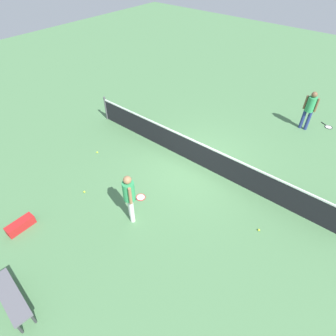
{
  "coord_description": "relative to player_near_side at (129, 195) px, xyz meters",
  "views": [
    {
      "loc": [
        4.3,
        -6.88,
        6.79
      ],
      "look_at": [
        -0.02,
        -1.67,
        0.9
      ],
      "focal_mm": 30.34,
      "sensor_mm": 36.0,
      "label": 1
    }
  ],
  "objects": [
    {
      "name": "tennis_ball_by_net",
      "position": [
        -3.32,
        1.4,
        -0.98
      ],
      "size": [
        0.07,
        0.07,
        0.07
      ],
      "primitive_type": "sphere",
      "color": "#C6E033",
      "rests_on": "ground_plane"
    },
    {
      "name": "player_near_side",
      "position": [
        0.0,
        0.0,
        0.0
      ],
      "size": [
        0.49,
        0.47,
        1.7
      ],
      "color": "white",
      "rests_on": "ground_plane"
    },
    {
      "name": "player_far_side",
      "position": [
        2.17,
        8.23,
        0.0
      ],
      "size": [
        0.52,
        0.36,
        1.7
      ],
      "color": "navy",
      "rests_on": "ground_plane"
    },
    {
      "name": "tennis_ball_near_player",
      "position": [
        -1.98,
        -0.26,
        -0.98
      ],
      "size": [
        0.07,
        0.07,
        0.07
      ],
      "primitive_type": "sphere",
      "color": "#C6E033",
      "rests_on": "ground_plane"
    },
    {
      "name": "courtside_bench",
      "position": [
        -0.23,
        -3.56,
        -0.59
      ],
      "size": [
        1.53,
        0.56,
        0.48
      ],
      "color": "#595960",
      "rests_on": "ground_plane"
    },
    {
      "name": "equipment_bag",
      "position": [
        -2.21,
        -2.3,
        -0.87
      ],
      "size": [
        0.29,
        0.8,
        0.28
      ],
      "color": "#B21E1E",
      "rests_on": "ground_plane"
    },
    {
      "name": "ground_plane",
      "position": [
        0.05,
        3.35,
        -1.01
      ],
      "size": [
        40.0,
        40.0,
        0.0
      ],
      "primitive_type": "plane",
      "color": "#4C7A4C"
    },
    {
      "name": "tennis_racket_near_player",
      "position": [
        -0.39,
        0.75,
        -1.0
      ],
      "size": [
        0.4,
        0.61,
        0.03
      ],
      "color": "red",
      "rests_on": "ground_plane"
    },
    {
      "name": "tennis_racket_far_player",
      "position": [
        3.0,
        9.05,
        -1.0
      ],
      "size": [
        0.59,
        0.44,
        0.03
      ],
      "color": "black",
      "rests_on": "ground_plane"
    },
    {
      "name": "court_net",
      "position": [
        0.05,
        3.35,
        -0.51
      ],
      "size": [
        10.09,
        0.09,
        1.07
      ],
      "color": "#4C4C51",
      "rests_on": "ground_plane"
    },
    {
      "name": "tennis_ball_midcourt",
      "position": [
        3.17,
        2.02,
        -0.98
      ],
      "size": [
        0.07,
        0.07,
        0.07
      ],
      "primitive_type": "sphere",
      "color": "#C6E033",
      "rests_on": "ground_plane"
    }
  ]
}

